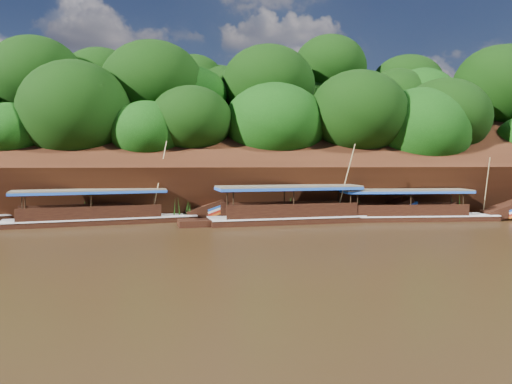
# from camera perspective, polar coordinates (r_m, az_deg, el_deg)

# --- Properties ---
(ground) EXTENTS (160.00, 160.00, 0.00)m
(ground) POSITION_cam_1_polar(r_m,az_deg,el_deg) (26.70, 4.19, -5.54)
(ground) COLOR black
(ground) RESTS_ON ground
(riverbank) EXTENTS (120.00, 30.06, 19.40)m
(riverbank) POSITION_cam_1_polar(r_m,az_deg,el_deg) (48.95, -0.36, 0.97)
(riverbank) COLOR black
(riverbank) RESTS_ON ground
(boat_0) EXTENTS (13.53, 2.67, 4.84)m
(boat_0) POSITION_cam_1_polar(r_m,az_deg,el_deg) (37.01, 18.76, -2.33)
(boat_0) COLOR black
(boat_0) RESTS_ON ground
(boat_1) EXTENTS (14.77, 4.27, 5.77)m
(boat_1) POSITION_cam_1_polar(r_m,az_deg,el_deg) (34.15, 6.20, -2.52)
(boat_1) COLOR black
(boat_1) RESTS_ON ground
(boat_2) EXTENTS (14.68, 5.39, 5.99)m
(boat_2) POSITION_cam_1_polar(r_m,az_deg,el_deg) (34.83, -15.84, -2.61)
(boat_2) COLOR black
(boat_2) RESTS_ON ground
(reeds) EXTENTS (50.05, 2.21, 2.08)m
(reeds) POSITION_cam_1_polar(r_m,az_deg,el_deg) (35.62, -2.24, -1.67)
(reeds) COLOR #276318
(reeds) RESTS_ON ground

